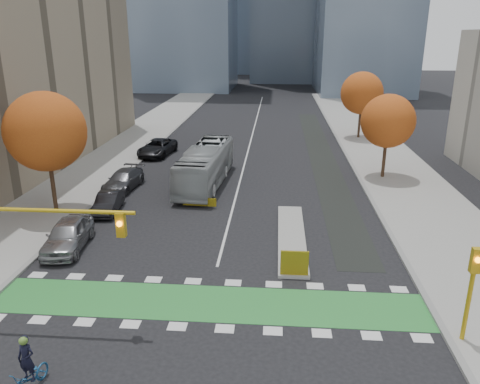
% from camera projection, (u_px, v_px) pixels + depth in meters
% --- Properties ---
extents(ground, '(300.00, 300.00, 0.00)m').
position_uv_depth(ground, '(202.00, 322.00, 19.88)').
color(ground, black).
rests_on(ground, ground).
extents(sidewalk_west, '(7.00, 120.00, 0.15)m').
position_uv_depth(sidewalk_west, '(82.00, 177.00, 39.76)').
color(sidewalk_west, gray).
rests_on(sidewalk_west, ground).
extents(sidewalk_east, '(7.00, 120.00, 0.15)m').
position_uv_depth(sidewalk_east, '(406.00, 185.00, 37.73)').
color(sidewalk_east, gray).
rests_on(sidewalk_east, ground).
extents(curb_west, '(0.30, 120.00, 0.16)m').
position_uv_depth(curb_west, '(122.00, 178.00, 39.49)').
color(curb_west, gray).
rests_on(curb_west, ground).
extents(curb_east, '(0.30, 120.00, 0.16)m').
position_uv_depth(curb_east, '(362.00, 184.00, 37.99)').
color(curb_east, gray).
rests_on(curb_east, ground).
extents(bike_crossing, '(20.00, 3.00, 0.01)m').
position_uv_depth(bike_crossing, '(207.00, 303.00, 21.30)').
color(bike_crossing, '#2B8436').
rests_on(bike_crossing, ground).
extents(centre_line, '(0.15, 70.00, 0.01)m').
position_uv_depth(centre_line, '(253.00, 133.00, 57.65)').
color(centre_line, silver).
rests_on(centre_line, ground).
extents(bike_lane_paint, '(2.50, 50.00, 0.01)m').
position_uv_depth(bike_lane_paint, '(321.00, 154.00, 47.64)').
color(bike_lane_paint, black).
rests_on(bike_lane_paint, ground).
extents(median_island, '(1.60, 10.00, 0.16)m').
position_uv_depth(median_island, '(292.00, 237.00, 28.05)').
color(median_island, gray).
rests_on(median_island, ground).
extents(hazard_board, '(1.40, 0.12, 1.30)m').
position_uv_depth(hazard_board, '(294.00, 263.00, 23.29)').
color(hazard_board, yellow).
rests_on(hazard_board, median_island).
extents(tree_west, '(5.20, 5.20, 8.22)m').
position_uv_depth(tree_west, '(46.00, 132.00, 30.31)').
color(tree_west, '#332114').
rests_on(tree_west, ground).
extents(tree_east_near, '(4.40, 4.40, 7.08)m').
position_uv_depth(tree_east_near, '(388.00, 121.00, 38.19)').
color(tree_east_near, '#332114').
rests_on(tree_east_near, ground).
extents(tree_east_far, '(4.80, 4.80, 7.65)m').
position_uv_depth(tree_east_far, '(362.00, 93.00, 53.14)').
color(tree_east_far, '#332114').
rests_on(tree_east_far, ground).
extents(traffic_signal_west, '(8.53, 0.56, 5.20)m').
position_uv_depth(traffic_signal_west, '(2.00, 234.00, 18.70)').
color(traffic_signal_west, '#BF9914').
rests_on(traffic_signal_west, ground).
extents(traffic_signal_east, '(0.35, 0.43, 4.10)m').
position_uv_depth(traffic_signal_east, '(472.00, 281.00, 17.74)').
color(traffic_signal_east, '#BF9914').
rests_on(traffic_signal_east, ground).
extents(cyclist, '(0.98, 1.98, 2.18)m').
position_uv_depth(cyclist, '(29.00, 374.00, 15.81)').
color(cyclist, navy).
rests_on(cyclist, ground).
extents(bus, '(3.42, 11.54, 3.17)m').
position_uv_depth(bus, '(206.00, 165.00, 37.64)').
color(bus, '#9FA4A6').
rests_on(bus, ground).
extents(parked_car_a, '(2.47, 5.10, 1.68)m').
position_uv_depth(parked_car_a, '(68.00, 235.00, 26.48)').
color(parked_car_a, gray).
rests_on(parked_car_a, ground).
extents(parked_car_b, '(1.76, 4.15, 1.33)m').
position_uv_depth(parked_car_b, '(108.00, 203.00, 32.04)').
color(parked_car_b, black).
rests_on(parked_car_b, ground).
extents(parked_car_c, '(2.50, 5.19, 1.46)m').
position_uv_depth(parked_car_c, '(123.00, 180.00, 36.78)').
color(parked_car_c, '#45464A').
rests_on(parked_car_c, ground).
extents(parked_car_d, '(3.33, 6.00, 1.59)m').
position_uv_depth(parked_car_d, '(157.00, 147.00, 47.00)').
color(parked_car_d, black).
rests_on(parked_car_d, ground).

